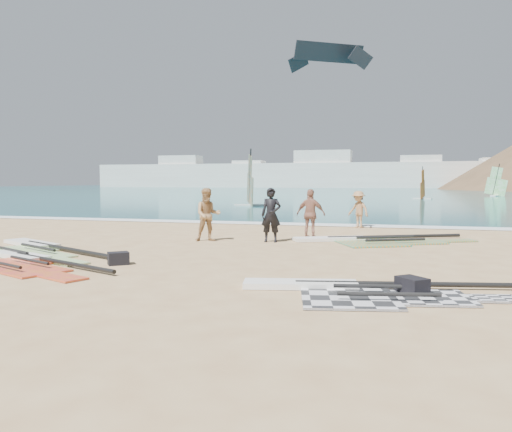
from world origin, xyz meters
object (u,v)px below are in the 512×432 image
(gear_bag_far, at_px, (412,286))
(rig_grey, at_px, (357,291))
(beachgoer_left, at_px, (208,215))
(beachgoer_back, at_px, (311,214))
(rig_green, at_px, (33,249))
(rig_red, at_px, (23,262))
(beachgoer_mid, at_px, (358,209))
(rig_orange, at_px, (371,240))
(gear_bag_near, at_px, (118,258))
(person_wetsuit, at_px, (271,215))

(gear_bag_far, bearing_deg, rig_grey, -170.89)
(rig_grey, relative_size, beachgoer_left, 2.90)
(rig_grey, bearing_deg, beachgoer_back, 93.01)
(rig_green, bearing_deg, gear_bag_far, 10.00)
(rig_red, distance_m, beachgoer_mid, 14.78)
(rig_orange, distance_m, rig_red, 11.24)
(rig_green, relative_size, beachgoer_mid, 3.47)
(gear_bag_far, bearing_deg, gear_bag_near, 168.12)
(rig_orange, relative_size, rig_red, 1.24)
(rig_grey, xyz_separation_m, rig_green, (-10.14, 3.26, 0.00))
(beachgoer_back, bearing_deg, rig_green, 43.31)
(beachgoer_left, height_order, beachgoer_mid, beachgoer_left)
(rig_grey, xyz_separation_m, person_wetsuit, (-3.58, 7.41, 0.91))
(gear_bag_far, xyz_separation_m, beachgoer_back, (-3.38, 8.48, 0.76))
(rig_red, distance_m, person_wetsuit, 8.16)
(rig_red, distance_m, gear_bag_far, 9.66)
(beachgoer_left, relative_size, beachgoer_mid, 1.12)
(rig_red, xyz_separation_m, beachgoer_back, (6.24, 7.58, 0.88))
(beachgoer_mid, bearing_deg, gear_bag_far, -46.54)
(rig_green, bearing_deg, rig_red, -29.65)
(rig_green, bearing_deg, rig_orange, 53.22)
(rig_orange, height_order, person_wetsuit, person_wetsuit)
(person_wetsuit, relative_size, beachgoer_back, 1.03)
(rig_red, height_order, beachgoer_mid, beachgoer_mid)
(beachgoer_left, bearing_deg, rig_green, -164.10)
(rig_green, xyz_separation_m, person_wetsuit, (6.56, 4.16, 0.91))
(beachgoer_mid, bearing_deg, rig_green, -96.12)
(rig_red, relative_size, person_wetsuit, 2.72)
(rig_grey, distance_m, beachgoer_left, 9.21)
(beachgoer_left, bearing_deg, rig_grey, -76.09)
(beachgoer_left, bearing_deg, beachgoer_back, -1.21)
(person_wetsuit, relative_size, beachgoer_left, 1.01)
(person_wetsuit, height_order, beachgoer_back, person_wetsuit)
(rig_green, distance_m, gear_bag_near, 4.25)
(rig_orange, height_order, beachgoer_mid, beachgoer_mid)
(beachgoer_back, bearing_deg, person_wetsuit, 54.04)
(gear_bag_near, xyz_separation_m, beachgoer_back, (3.82, 6.96, 0.77))
(person_wetsuit, bearing_deg, beachgoer_left, -176.50)
(rig_grey, distance_m, rig_red, 8.67)
(gear_bag_far, bearing_deg, rig_green, 164.48)
(beachgoer_left, bearing_deg, person_wetsuit, -16.90)
(beachgoer_mid, distance_m, beachgoer_back, 5.26)
(rig_green, bearing_deg, rig_grey, 7.71)
(rig_green, xyz_separation_m, beachgoer_left, (4.31, 3.81, 0.90))
(person_wetsuit, xyz_separation_m, beachgoer_left, (-2.25, -0.34, -0.01))
(rig_orange, bearing_deg, beachgoer_left, 167.81)
(rig_green, bearing_deg, beachgoer_mid, 74.44)
(rig_red, relative_size, gear_bag_near, 10.19)
(rig_orange, bearing_deg, person_wetsuit, 171.25)
(rig_green, distance_m, gear_bag_far, 11.57)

